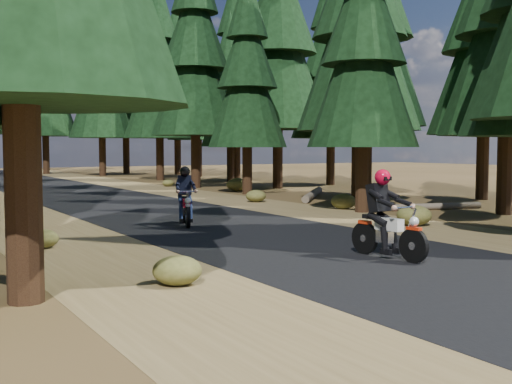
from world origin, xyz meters
TOP-DOWN VIEW (x-y plane):
  - ground at (0.00, 0.00)m, footprint 120.00×120.00m
  - road at (0.00, 5.00)m, footprint 6.00×100.00m
  - shoulder_l at (-4.60, 5.00)m, footprint 3.20×100.00m
  - shoulder_r at (4.60, 5.00)m, footprint 3.20×100.00m
  - pine_forest at (-0.02, 21.05)m, footprint 34.59×55.08m
  - log_near at (8.38, 10.60)m, footprint 4.26×4.74m
  - log_far at (8.84, 3.83)m, footprint 3.83×1.17m
  - understory_shrubs at (1.88, 7.06)m, footprint 15.94×30.26m
  - rider_lead at (0.43, -3.01)m, footprint 0.79×2.06m
  - rider_follow at (-0.82, 4.09)m, footprint 1.16×1.98m

SIDE VIEW (x-z plane):
  - ground at x=0.00m, z-range 0.00..0.00m
  - shoulder_l at x=-4.60m, z-range 0.00..0.01m
  - shoulder_r at x=4.60m, z-range 0.00..0.01m
  - road at x=0.00m, z-range 0.00..0.01m
  - log_far at x=8.84m, z-range 0.00..0.24m
  - log_near at x=8.38m, z-range 0.00..0.32m
  - understory_shrubs at x=1.88m, z-range -0.06..0.61m
  - rider_follow at x=-0.82m, z-range -0.28..1.42m
  - rider_lead at x=0.43m, z-range -0.29..1.50m
  - pine_forest at x=-0.02m, z-range -0.27..16.05m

